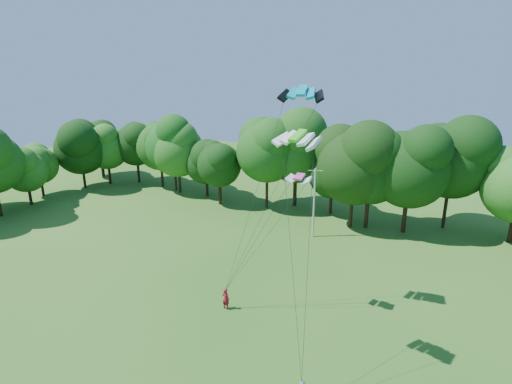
% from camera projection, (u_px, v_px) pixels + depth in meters
% --- Properties ---
extents(utility_pole, '(1.52, 0.65, 7.98)m').
position_uv_depth(utility_pole, '(314.00, 202.00, 44.67)').
color(utility_pole, '#A9A8A0').
rests_on(utility_pole, ground).
extents(kite_flyer_left, '(0.67, 0.47, 1.78)m').
position_uv_depth(kite_flyer_left, '(226.00, 299.00, 31.62)').
color(kite_flyer_left, maroon).
rests_on(kite_flyer_left, ground).
extents(kite_teal, '(3.23, 1.81, 0.77)m').
position_uv_depth(kite_teal, '(302.00, 91.00, 27.91)').
color(kite_teal, '#0593AD').
rests_on(kite_teal, ground).
extents(kite_green, '(2.92, 1.82, 0.63)m').
position_uv_depth(kite_green, '(298.00, 136.00, 22.17)').
color(kite_green, '#3BC81E').
rests_on(kite_green, ground).
extents(kite_pink, '(1.92, 0.97, 0.38)m').
position_uv_depth(kite_pink, '(299.00, 177.00, 28.85)').
color(kite_pink, '#D73B9F').
rests_on(kite_pink, ground).
extents(tree_back_west, '(9.38, 9.38, 13.64)m').
position_uv_depth(tree_back_west, '(173.00, 137.00, 61.14)').
color(tree_back_west, black).
rests_on(tree_back_west, ground).
extents(tree_back_center, '(9.59, 9.59, 13.95)m').
position_uv_depth(tree_back_center, '(355.00, 157.00, 46.21)').
color(tree_back_center, '#2F2312').
rests_on(tree_back_center, ground).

